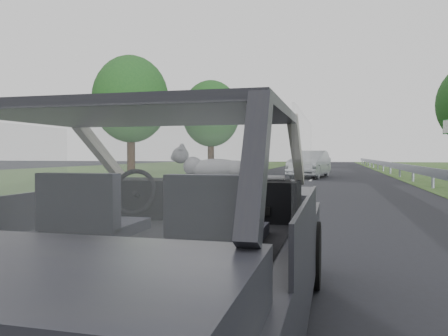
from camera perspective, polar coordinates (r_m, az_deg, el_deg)
The scene contains 9 objects.
subject_car at distance 2.88m, azimuth -7.32°, elevation -7.71°, with size 1.80×4.00×1.45m, color #22222C.
dashboard at distance 3.44m, azimuth -3.50°, elevation -4.03°, with size 1.58×0.45×0.30m, color black.
driver_seat at distance 2.77m, azimuth -17.30°, elevation -4.90°, with size 0.50×0.72×0.42m, color black.
passenger_seat at distance 2.45m, azimuth -1.09°, elevation -5.68°, with size 0.50×0.72×0.42m, color black.
steering_wheel at distance 3.31m, azimuth -11.69°, elevation -3.08°, with size 0.36×0.36×0.04m, color black.
cat at distance 3.41m, azimuth -0.98°, elevation 0.02°, with size 0.64×0.20×0.29m, color #A1A1A1.
other_car at distance 22.99m, azimuth 11.12°, elevation 0.50°, with size 1.68×4.25×1.40m, color #B3B8BF.
tree_5 at distance 27.98m, azimuth -12.07°, elevation 6.60°, with size 4.71×4.71×7.14m, color #18411A, non-canonical shape.
tree_6 at distance 32.74m, azimuth -1.73°, elevation 5.40°, with size 4.31×4.31×6.53m, color #18411A, non-canonical shape.
Camera 1 is at (1.04, -2.64, 1.20)m, focal length 35.00 mm.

